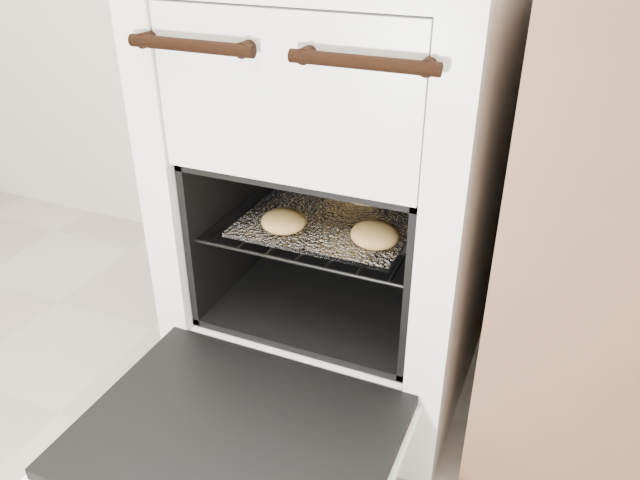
% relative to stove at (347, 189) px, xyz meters
% --- Properties ---
extents(stove, '(0.63, 0.70, 0.96)m').
position_rel_stove_xyz_m(stove, '(0.00, 0.00, 0.00)').
color(stove, white).
rests_on(stove, ground).
extents(oven_door, '(0.57, 0.44, 0.04)m').
position_rel_stove_xyz_m(oven_door, '(0.00, -0.53, -0.26)').
color(oven_door, black).
rests_on(oven_door, stove).
extents(oven_rack, '(0.46, 0.44, 0.01)m').
position_rel_stove_xyz_m(oven_rack, '(0.00, -0.07, -0.04)').
color(oven_rack, black).
rests_on(oven_rack, stove).
extents(foil_sheet, '(0.36, 0.31, 0.01)m').
position_rel_stove_xyz_m(foil_sheet, '(0.00, -0.09, -0.03)').
color(foil_sheet, white).
rests_on(foil_sheet, oven_rack).
extents(baked_rolls, '(0.32, 0.34, 0.05)m').
position_rel_stove_xyz_m(baked_rolls, '(0.02, -0.04, -0.00)').
color(baked_rolls, tan).
rests_on(baked_rolls, foil_sheet).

